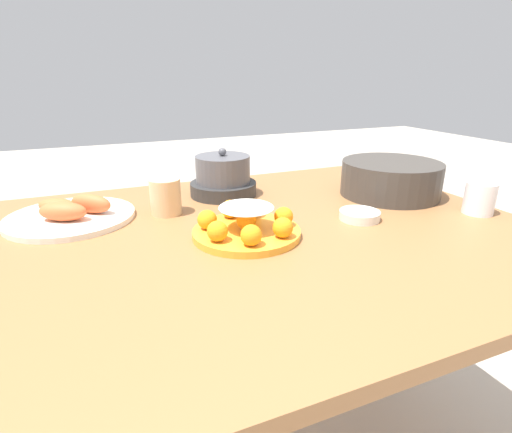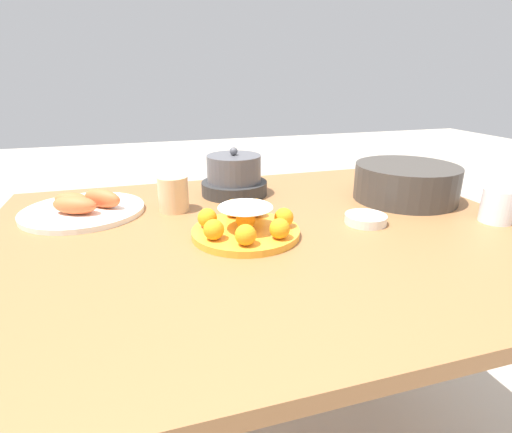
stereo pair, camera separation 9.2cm
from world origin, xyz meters
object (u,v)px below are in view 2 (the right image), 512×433
(sauce_bowl, at_px, (366,219))
(seafood_platter, at_px, (83,208))
(cake_plate, at_px, (246,225))
(warming_pot, at_px, (234,177))
(cup_near, at_px, (498,206))
(cup_far, at_px, (173,194))
(serving_bowl, at_px, (406,181))
(dining_table, at_px, (266,264))

(sauce_bowl, height_order, seafood_platter, seafood_platter)
(seafood_platter, bearing_deg, cake_plate, -36.04)
(sauce_bowl, bearing_deg, warming_pot, 126.34)
(cake_plate, xyz_separation_m, sauce_bowl, (0.31, -0.01, -0.01))
(cup_near, bearing_deg, cake_plate, 171.39)
(cake_plate, xyz_separation_m, cup_far, (-0.14, 0.23, 0.02))
(serving_bowl, height_order, sauce_bowl, serving_bowl)
(warming_pot, bearing_deg, serving_bowl, -22.98)
(serving_bowl, relative_size, cup_far, 3.11)
(cake_plate, distance_m, seafood_platter, 0.46)
(seafood_platter, height_order, warming_pot, warming_pot)
(dining_table, xyz_separation_m, serving_bowl, (0.47, 0.11, 0.14))
(cake_plate, distance_m, warming_pot, 0.34)
(dining_table, xyz_separation_m, cup_far, (-0.19, 0.21, 0.14))
(cup_near, xyz_separation_m, warming_pot, (-0.57, 0.42, 0.01))
(cake_plate, distance_m, cup_near, 0.63)
(sauce_bowl, distance_m, cup_far, 0.50)
(dining_table, height_order, cup_near, cup_near)
(dining_table, bearing_deg, sauce_bowl, -6.95)
(serving_bowl, relative_size, warming_pot, 1.47)
(seafood_platter, bearing_deg, dining_table, -30.36)
(cup_near, bearing_deg, sauce_bowl, 165.22)
(dining_table, distance_m, seafood_platter, 0.50)
(sauce_bowl, bearing_deg, cup_near, -14.78)
(serving_bowl, relative_size, sauce_bowl, 2.87)
(dining_table, bearing_deg, serving_bowl, 13.54)
(dining_table, bearing_deg, cake_plate, -160.37)
(cup_far, bearing_deg, cake_plate, -58.71)
(seafood_platter, height_order, cup_near, cup_near)
(seafood_platter, distance_m, cup_far, 0.24)
(sauce_bowl, relative_size, seafood_platter, 0.33)
(warming_pot, bearing_deg, cake_plate, -99.54)
(dining_table, height_order, seafood_platter, seafood_platter)
(dining_table, xyz_separation_m, cup_near, (0.57, -0.11, 0.13))
(dining_table, height_order, cup_far, cup_far)
(seafood_platter, relative_size, warming_pot, 1.57)
(cake_plate, bearing_deg, serving_bowl, 14.21)
(dining_table, bearing_deg, warming_pot, 90.05)
(cup_far, relative_size, warming_pot, 0.47)
(cup_near, relative_size, cup_far, 0.89)
(dining_table, bearing_deg, seafood_platter, 149.64)
(cup_near, distance_m, cup_far, 0.83)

